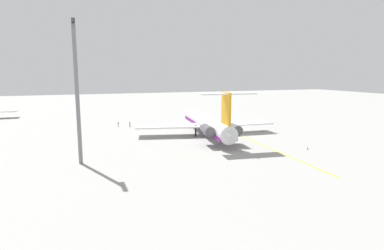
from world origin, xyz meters
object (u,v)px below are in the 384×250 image
ground_crew_near_tail (118,123)px  ground_crew_near_nose (130,124)px  ground_crew_portside (230,118)px  safety_cone_nose (308,148)px  main_jetliner (207,123)px  light_mast (77,87)px

ground_crew_near_tail → ground_crew_near_nose: bearing=-31.8°
ground_crew_portside → safety_cone_nose: 42.03m
main_jetliner → light_mast: bearing=124.5°
ground_crew_near_nose → light_mast: bearing=-149.4°
ground_crew_near_nose → ground_crew_near_tail: (1.70, 3.26, -0.04)m
ground_crew_near_tail → safety_cone_nose: ground_crew_near_tail is taller
light_mast → safety_cone_nose: bearing=-96.7°
main_jetliner → light_mast: (-16.11, 31.68, 10.47)m
main_jetliner → safety_cone_nose: 25.95m
ground_crew_near_nose → ground_crew_near_tail: bearing=115.3°
main_jetliner → ground_crew_near_tail: (22.09, 19.97, -2.28)m
main_jetliner → ground_crew_portside: 26.55m
light_mast → main_jetliner: bearing=-63.0°
ground_crew_portside → main_jetliner: bearing=-129.4°
ground_crew_near_tail → ground_crew_portside: 36.77m
ground_crew_near_nose → safety_cone_nose: bearing=-90.6°
ground_crew_near_nose → ground_crew_portside: size_ratio=1.02×
ground_crew_near_nose → ground_crew_portside: bearing=-37.0°
ground_crew_portside → safety_cone_nose: ground_crew_portside is taller
ground_crew_near_nose → light_mast: size_ratio=0.07×
safety_cone_nose → light_mast: (5.37, 45.91, 13.52)m
main_jetliner → safety_cone_nose: bearing=-138.9°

